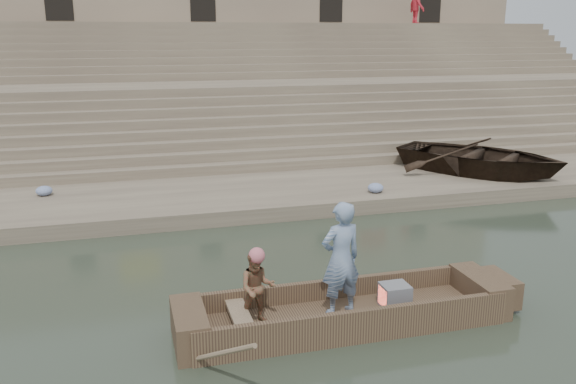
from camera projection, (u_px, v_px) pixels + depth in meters
name	position (u px, v px, depth m)	size (l,w,h in m)	color
ground	(511.00, 312.00, 10.42)	(120.00, 120.00, 0.00)	#293226
lower_landing	(348.00, 189.00, 17.82)	(32.00, 4.00, 0.40)	gray
mid_landing	(283.00, 116.00, 24.49)	(32.00, 3.00, 2.80)	gray
upper_landing	(248.00, 75.00, 30.70)	(32.00, 3.00, 5.20)	gray
ghat_steps	(273.00, 102.00, 25.96)	(32.00, 11.00, 5.20)	gray
building_wall	(233.00, 17.00, 33.64)	(32.00, 5.07, 11.20)	gray
main_rowboat	(344.00, 319.00, 9.92)	(5.00, 1.30, 0.22)	brown
rowboat_trim	(356.00, 307.00, 9.92)	(6.04, 2.63, 1.88)	brown
standing_man	(341.00, 259.00, 9.64)	(0.70, 0.46, 1.93)	navy
rowing_man	(257.00, 288.00, 9.40)	(0.59, 0.46, 1.21)	#226639
television	(394.00, 296.00, 10.07)	(0.46, 0.42, 0.40)	slate
beached_rowboat	(480.00, 157.00, 18.81)	(3.69, 5.17, 1.07)	#2D2116
pedestrian	(417.00, 5.00, 31.95)	(1.23, 0.71, 1.91)	#A91C27
cloth_bundles	(420.00, 176.00, 18.01)	(17.90, 2.57, 0.26)	#3F5999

